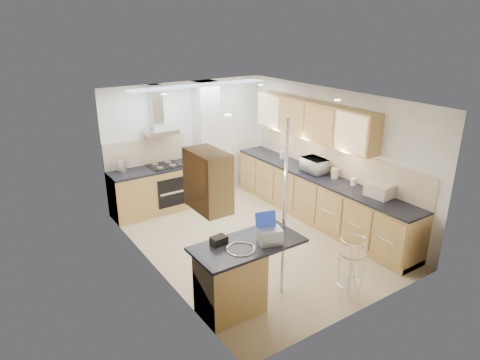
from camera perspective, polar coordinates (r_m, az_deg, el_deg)
ground at (r=7.64m, az=1.74°, el=-7.95°), size 4.80×4.80×0.00m
room_shell at (r=7.51m, az=2.23°, el=4.27°), size 3.64×4.84×2.51m
right_counter at (r=8.32m, az=10.23°, el=-2.30°), size 0.63×4.40×0.92m
back_counter at (r=8.72m, az=-11.42°, el=-1.31°), size 1.70×0.63×0.92m
peninsula at (r=5.82m, az=1.00°, el=-12.43°), size 1.47×0.72×0.94m
microwave at (r=8.24m, az=9.90°, el=1.92°), size 0.35×0.51×0.28m
laptop at (r=5.56m, az=4.01°, el=-7.45°), size 0.34×0.29×0.20m
bag at (r=5.54m, az=-2.83°, el=-8.06°), size 0.21×0.16×0.11m
bar_stool_near at (r=5.68m, az=0.10°, el=-13.23°), size 0.41×0.41×0.97m
bar_stool_end at (r=6.17m, az=14.57°, el=-11.28°), size 0.48×0.48×0.92m
jar_a at (r=8.42m, az=8.59°, el=2.05°), size 0.13×0.13×0.18m
jar_b at (r=9.02m, az=5.70°, el=3.36°), size 0.14×0.14×0.15m
jar_c at (r=8.03m, az=12.53°, el=0.89°), size 0.17×0.17×0.19m
jar_d at (r=7.77m, az=14.92°, el=-0.21°), size 0.12×0.12×0.13m
bread_bin at (r=7.38m, az=18.11°, el=-1.29°), size 0.36×0.44×0.22m
kettle at (r=8.43m, az=-15.46°, el=1.78°), size 0.16×0.16×0.24m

